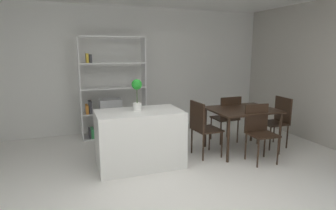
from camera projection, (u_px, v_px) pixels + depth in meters
ground_plane at (180, 196)px, 3.52m from camera, size 9.22×9.22×0.00m
back_partition at (125, 70)px, 6.24m from camera, size 6.71×0.06×2.73m
kitchen_island at (140, 139)px, 4.38m from camera, size 1.31×0.76×0.88m
potted_plant_on_island at (137, 92)px, 4.29m from camera, size 0.16×0.16×0.48m
open_bookshelf at (109, 96)px, 5.79m from camera, size 1.33×0.35×2.07m
dining_table at (242, 113)px, 4.99m from camera, size 1.15×0.91×0.78m
dining_chair_island_side at (202, 124)px, 4.74m from camera, size 0.45×0.48×0.95m
dining_chair_window_side at (278, 118)px, 5.28m from camera, size 0.45×0.45×0.93m
dining_chair_far at (227, 115)px, 5.46m from camera, size 0.44×0.44×0.93m
dining_chair_near at (259, 128)px, 4.57m from camera, size 0.45×0.43×0.93m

